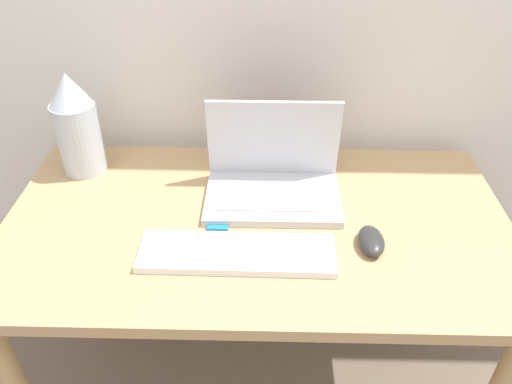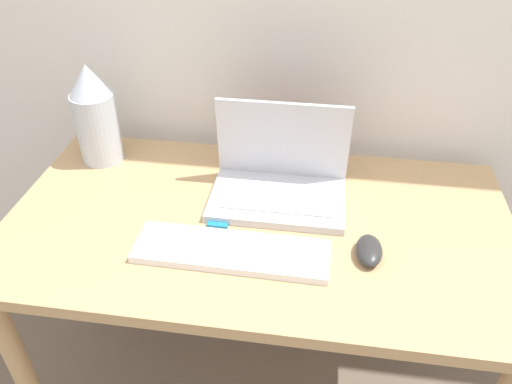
{
  "view_description": "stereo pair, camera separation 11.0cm",
  "coord_description": "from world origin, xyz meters",
  "px_view_note": "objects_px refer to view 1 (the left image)",
  "views": [
    {
      "loc": [
        0.02,
        -0.59,
        1.48
      ],
      "look_at": [
        -0.0,
        0.3,
        0.83
      ],
      "focal_mm": 35.0,
      "sensor_mm": 36.0,
      "label": 1
    },
    {
      "loc": [
        0.13,
        -0.58,
        1.48
      ],
      "look_at": [
        -0.0,
        0.3,
        0.83
      ],
      "focal_mm": 35.0,
      "sensor_mm": 36.0,
      "label": 2
    }
  ],
  "objects_px": {
    "vase": "(77,125)",
    "mp3_player": "(218,223)",
    "keyboard": "(237,253)",
    "mouse": "(371,241)",
    "laptop": "(273,177)"
  },
  "relations": [
    {
      "from": "mouse",
      "to": "laptop",
      "type": "bearing_deg",
      "value": 138.06
    },
    {
      "from": "keyboard",
      "to": "mouse",
      "type": "distance_m",
      "value": 0.3
    },
    {
      "from": "keyboard",
      "to": "mp3_player",
      "type": "bearing_deg",
      "value": 115.38
    },
    {
      "from": "mouse",
      "to": "vase",
      "type": "height_order",
      "value": "vase"
    },
    {
      "from": "laptop",
      "to": "vase",
      "type": "height_order",
      "value": "vase"
    },
    {
      "from": "vase",
      "to": "mp3_player",
      "type": "relative_size",
      "value": 5.43
    },
    {
      "from": "vase",
      "to": "mp3_player",
      "type": "bearing_deg",
      "value": -31.19
    },
    {
      "from": "laptop",
      "to": "mouse",
      "type": "height_order",
      "value": "laptop"
    },
    {
      "from": "keyboard",
      "to": "mouse",
      "type": "xyz_separation_m",
      "value": [
        0.29,
        0.04,
        0.01
      ]
    },
    {
      "from": "mp3_player",
      "to": "laptop",
      "type": "bearing_deg",
      "value": 45.43
    },
    {
      "from": "mouse",
      "to": "mp3_player",
      "type": "xyz_separation_m",
      "value": [
        -0.34,
        0.07,
        -0.01
      ]
    },
    {
      "from": "laptop",
      "to": "mouse",
      "type": "xyz_separation_m",
      "value": [
        0.22,
        -0.2,
        -0.03
      ]
    },
    {
      "from": "laptop",
      "to": "mouse",
      "type": "bearing_deg",
      "value": -41.94
    },
    {
      "from": "laptop",
      "to": "keyboard",
      "type": "relative_size",
      "value": 0.78
    },
    {
      "from": "laptop",
      "to": "keyboard",
      "type": "bearing_deg",
      "value": -108.26
    }
  ]
}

